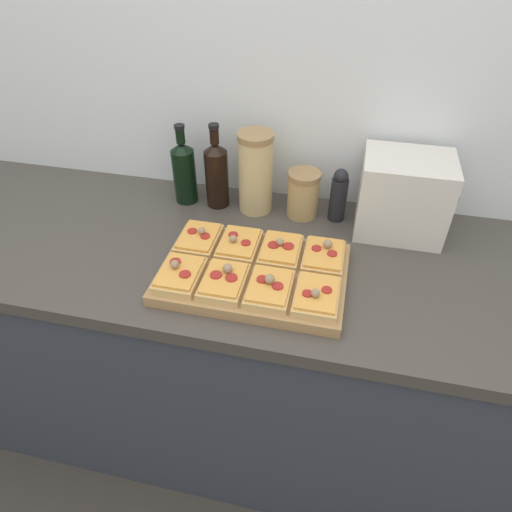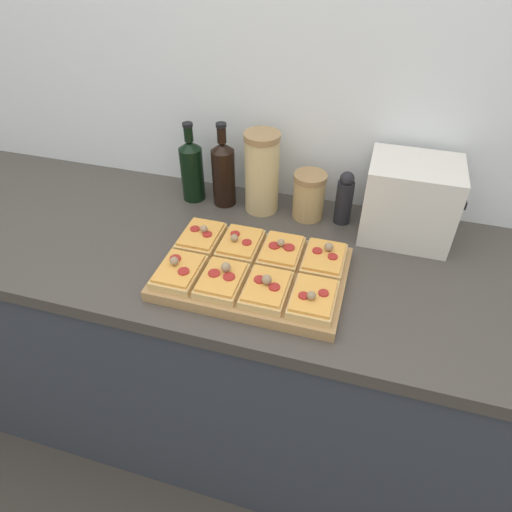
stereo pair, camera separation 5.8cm
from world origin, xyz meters
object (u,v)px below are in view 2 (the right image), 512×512
Objects in this scene: olive_oil_bottle at (192,169)px; grain_jar_short at (309,196)px; toaster_oven at (410,201)px; cutting_board at (253,273)px; pepper_mill at (344,198)px; wine_bottle at (223,172)px; grain_jar_tall at (262,173)px.

olive_oil_bottle is 0.38m from grain_jar_short.
cutting_board is at bearing -139.98° from toaster_oven.
pepper_mill is at bearing 174.77° from toaster_oven.
toaster_oven reaches higher than pepper_mill.
toaster_oven is at bearing 40.02° from cutting_board.
pepper_mill is 0.63× the size of toaster_oven.
wine_bottle is 0.27m from grain_jar_short.
wine_bottle is (0.11, 0.00, 0.00)m from olive_oil_bottle.
grain_jar_short is at bearing 0.00° from olive_oil_bottle.
grain_jar_tall is 0.16m from grain_jar_short.
grain_jar_tall is 0.26m from pepper_mill.
grain_jar_short is 0.86× the size of pepper_mill.
grain_jar_short is at bearing 76.05° from cutting_board.
wine_bottle is at bearing 180.00° from grain_jar_tall.
toaster_oven is at bearing -1.70° from wine_bottle.
toaster_oven is at bearing -3.30° from grain_jar_short.
pepper_mill is (0.11, 0.00, 0.01)m from grain_jar_short.
olive_oil_bottle reaches higher than pepper_mill.
grain_jar_short is at bearing 180.00° from pepper_mill.
olive_oil_bottle is 0.11m from wine_bottle.
grain_jar_tall is at bearing 180.00° from grain_jar_short.
olive_oil_bottle is at bearing -180.00° from wine_bottle.
grain_jar_tall is 0.94× the size of toaster_oven.
olive_oil_bottle is 1.77× the size of grain_jar_short.
grain_jar_tall is (0.23, 0.00, 0.02)m from olive_oil_bottle.
toaster_oven is (0.56, -0.02, 0.01)m from wine_bottle.
grain_jar_short is at bearing 0.00° from grain_jar_tall.
pepper_mill is at bearing 0.00° from wine_bottle.
pepper_mill is at bearing 0.00° from olive_oil_bottle.
grain_jar_short is (0.38, 0.00, -0.03)m from olive_oil_bottle.
cutting_board is 1.86× the size of olive_oil_bottle.
grain_jar_short is at bearing 176.70° from toaster_oven.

